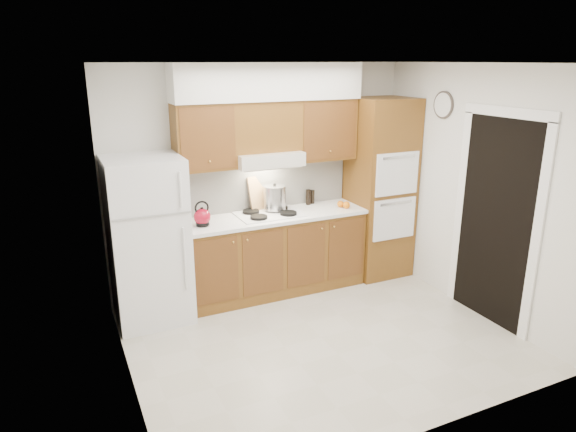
% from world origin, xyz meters
% --- Properties ---
extents(floor, '(3.60, 3.60, 0.00)m').
position_xyz_m(floor, '(0.00, 0.00, 0.00)').
color(floor, '#BDB6A5').
rests_on(floor, ground).
extents(ceiling, '(3.60, 3.60, 0.00)m').
position_xyz_m(ceiling, '(0.00, 0.00, 2.60)').
color(ceiling, white).
rests_on(ceiling, wall_back).
extents(wall_back, '(3.60, 0.02, 2.60)m').
position_xyz_m(wall_back, '(0.00, 1.50, 1.30)').
color(wall_back, silver).
rests_on(wall_back, floor).
extents(wall_left, '(0.02, 3.00, 2.60)m').
position_xyz_m(wall_left, '(-1.80, 0.00, 1.30)').
color(wall_left, silver).
rests_on(wall_left, floor).
extents(wall_right, '(0.02, 3.00, 2.60)m').
position_xyz_m(wall_right, '(1.80, 0.00, 1.30)').
color(wall_right, silver).
rests_on(wall_right, floor).
extents(fridge, '(0.75, 0.72, 1.72)m').
position_xyz_m(fridge, '(-1.41, 1.14, 0.86)').
color(fridge, white).
rests_on(fridge, floor).
extents(base_cabinets, '(2.11, 0.60, 0.90)m').
position_xyz_m(base_cabinets, '(0.02, 1.20, 0.45)').
color(base_cabinets, brown).
rests_on(base_cabinets, floor).
extents(countertop, '(2.13, 0.62, 0.04)m').
position_xyz_m(countertop, '(0.03, 1.19, 0.92)').
color(countertop, white).
rests_on(countertop, base_cabinets).
extents(backsplash, '(2.11, 0.03, 0.56)m').
position_xyz_m(backsplash, '(0.02, 1.49, 1.22)').
color(backsplash, white).
rests_on(backsplash, countertop).
extents(oven_cabinet, '(0.70, 0.65, 2.20)m').
position_xyz_m(oven_cabinet, '(1.44, 1.18, 1.10)').
color(oven_cabinet, brown).
rests_on(oven_cabinet, floor).
extents(upper_cab_left, '(0.63, 0.33, 0.70)m').
position_xyz_m(upper_cab_left, '(-0.71, 1.33, 1.85)').
color(upper_cab_left, brown).
rests_on(upper_cab_left, wall_back).
extents(upper_cab_right, '(0.73, 0.33, 0.70)m').
position_xyz_m(upper_cab_right, '(0.72, 1.33, 1.85)').
color(upper_cab_right, brown).
rests_on(upper_cab_right, wall_back).
extents(range_hood, '(0.75, 0.45, 0.15)m').
position_xyz_m(range_hood, '(-0.02, 1.27, 1.57)').
color(range_hood, silver).
rests_on(range_hood, wall_back).
extents(upper_cab_over_hood, '(0.75, 0.33, 0.55)m').
position_xyz_m(upper_cab_over_hood, '(-0.02, 1.33, 1.92)').
color(upper_cab_over_hood, brown).
rests_on(upper_cab_over_hood, range_hood).
extents(soffit, '(2.13, 0.36, 0.40)m').
position_xyz_m(soffit, '(0.03, 1.32, 2.40)').
color(soffit, silver).
rests_on(soffit, wall_back).
extents(cooktop, '(0.74, 0.50, 0.01)m').
position_xyz_m(cooktop, '(-0.02, 1.21, 0.95)').
color(cooktop, white).
rests_on(cooktop, countertop).
extents(doorway, '(0.02, 0.90, 2.10)m').
position_xyz_m(doorway, '(1.79, -0.35, 1.05)').
color(doorway, black).
rests_on(doorway, floor).
extents(wall_clock, '(0.02, 0.30, 0.30)m').
position_xyz_m(wall_clock, '(1.79, 0.55, 2.15)').
color(wall_clock, '#3F3833').
rests_on(wall_clock, wall_right).
extents(kettle, '(0.18, 0.18, 0.18)m').
position_xyz_m(kettle, '(-0.83, 1.13, 1.04)').
color(kettle, maroon).
rests_on(kettle, countertop).
extents(cutting_board, '(0.32, 0.19, 0.40)m').
position_xyz_m(cutting_board, '(-0.04, 1.45, 1.14)').
color(cutting_board, tan).
rests_on(cutting_board, countertop).
extents(stock_pot, '(0.28, 0.28, 0.27)m').
position_xyz_m(stock_pot, '(0.08, 1.30, 1.10)').
color(stock_pot, '#B0B0B4').
rests_on(stock_pot, cooktop).
extents(condiment_a, '(0.06, 0.06, 0.19)m').
position_xyz_m(condiment_a, '(0.56, 1.40, 1.03)').
color(condiment_a, black).
rests_on(condiment_a, countertop).
extents(condiment_b, '(0.06, 0.06, 0.17)m').
position_xyz_m(condiment_b, '(0.64, 1.43, 1.02)').
color(condiment_b, black).
rests_on(condiment_b, countertop).
extents(condiment_c, '(0.07, 0.07, 0.16)m').
position_xyz_m(condiment_c, '(0.58, 1.41, 1.02)').
color(condiment_c, black).
rests_on(condiment_c, countertop).
extents(orange_near, '(0.10, 0.10, 0.09)m').
position_xyz_m(orange_near, '(0.90, 1.05, 0.98)').
color(orange_near, orange).
rests_on(orange_near, countertop).
extents(orange_far, '(0.10, 0.10, 0.08)m').
position_xyz_m(orange_far, '(0.86, 1.13, 0.98)').
color(orange_far, orange).
rests_on(orange_far, countertop).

